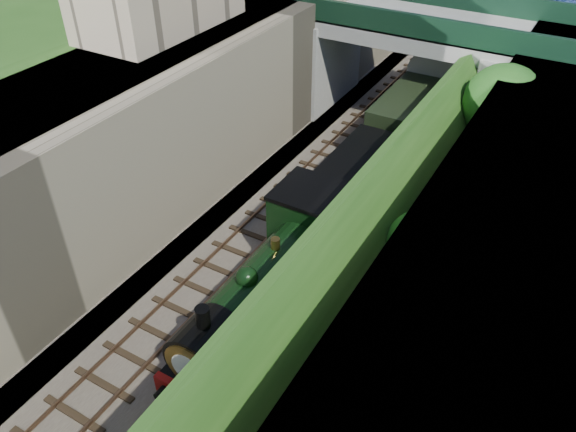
{
  "coord_description": "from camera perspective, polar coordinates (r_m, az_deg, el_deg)",
  "views": [
    {
      "loc": [
        9.01,
        -6.2,
        15.8
      ],
      "look_at": [
        0.0,
        9.4,
        2.31
      ],
      "focal_mm": 35.0,
      "sensor_mm": 36.0,
      "label": 1
    }
  ],
  "objects": [
    {
      "name": "tender",
      "position": [
        25.62,
        7.1,
        2.88
      ],
      "size": [
        2.7,
        6.0,
        3.05
      ],
      "color": "black",
      "rests_on": "trackbed"
    },
    {
      "name": "coach_middle",
      "position": [
        53.64,
        21.91,
        19.53
      ],
      "size": [
        2.9,
        18.0,
        3.7
      ],
      "color": "black",
      "rests_on": "trackbed"
    },
    {
      "name": "street_plateau_left",
      "position": [
        34.09,
        -4.36,
        15.56
      ],
      "size": [
        6.0,
        90.0,
        7.0
      ],
      "primitive_type": "cube",
      "color": "#262628",
      "rests_on": "ground"
    },
    {
      "name": "tree",
      "position": [
        27.5,
        21.22,
        10.36
      ],
      "size": [
        3.6,
        3.8,
        6.6
      ],
      "color": "black",
      "rests_on": "ground"
    },
    {
      "name": "retaining_wall",
      "position": [
        32.38,
        0.98,
        14.48
      ],
      "size": [
        1.0,
        90.0,
        7.0
      ],
      "primitive_type": "cube",
      "color": "#756B56",
      "rests_on": "ground"
    },
    {
      "name": "embankment_slope",
      "position": [
        30.66,
        19.79,
        9.38
      ],
      "size": [
        4.63,
        90.0,
        6.37
      ],
      "color": "#1E4714",
      "rests_on": "ground"
    },
    {
      "name": "coach_front",
      "position": [
        36.1,
        15.61,
        13.08
      ],
      "size": [
        2.9,
        18.0,
        3.7
      ],
      "color": "black",
      "rests_on": "trackbed"
    },
    {
      "name": "track_right",
      "position": [
        31.46,
        11.7,
        6.36
      ],
      "size": [
        2.5,
        90.0,
        0.2
      ],
      "color": "black",
      "rests_on": "trackbed"
    },
    {
      "name": "trackbed",
      "position": [
        31.85,
        9.65,
        6.72
      ],
      "size": [
        10.0,
        90.0,
        0.2
      ],
      "primitive_type": "cube",
      "color": "#473F38",
      "rests_on": "ground"
    },
    {
      "name": "locomotive",
      "position": [
        20.26,
        -1.47,
        -6.55
      ],
      "size": [
        3.1,
        10.23,
        3.83
      ],
      "color": "black",
      "rests_on": "trackbed"
    },
    {
      "name": "track_left",
      "position": [
        32.4,
        6.38,
        7.88
      ],
      "size": [
        2.5,
        90.0,
        0.2
      ],
      "color": "black",
      "rests_on": "trackbed"
    },
    {
      "name": "road_bridge",
      "position": [
        33.39,
        14.58,
        15.11
      ],
      "size": [
        16.0,
        6.4,
        7.25
      ],
      "color": "gray",
      "rests_on": "ground"
    }
  ]
}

